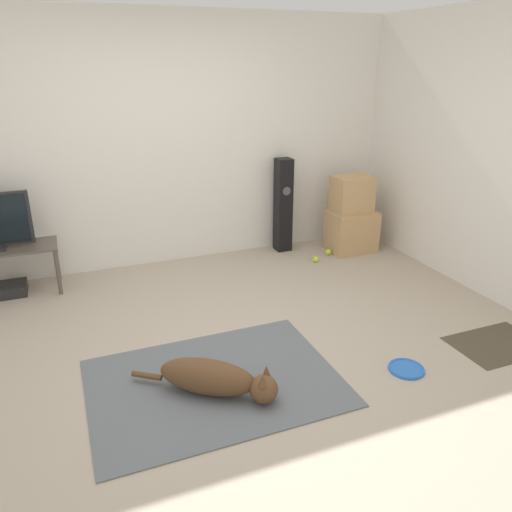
{
  "coord_description": "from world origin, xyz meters",
  "views": [
    {
      "loc": [
        -1.0,
        -3.06,
        2.07
      ],
      "look_at": [
        0.53,
        0.76,
        0.45
      ],
      "focal_mm": 35.0,
      "sensor_mm": 36.0,
      "label": 1
    }
  ],
  "objects_px": {
    "dog": "(216,379)",
    "cardboard_box_lower": "(351,231)",
    "tennis_ball_near_speaker": "(328,252)",
    "game_console": "(11,289)",
    "frisbee": "(406,369)",
    "cardboard_box_upper": "(352,194)",
    "tennis_ball_by_boxes": "(316,259)",
    "floor_speaker": "(283,205)"
  },
  "relations": [
    {
      "from": "dog",
      "to": "frisbee",
      "type": "relative_size",
      "value": 3.35
    },
    {
      "from": "dog",
      "to": "game_console",
      "type": "bearing_deg",
      "value": 121.35
    },
    {
      "from": "dog",
      "to": "tennis_ball_near_speaker",
      "type": "height_order",
      "value": "dog"
    },
    {
      "from": "frisbee",
      "to": "tennis_ball_near_speaker",
      "type": "height_order",
      "value": "tennis_ball_near_speaker"
    },
    {
      "from": "cardboard_box_lower",
      "to": "tennis_ball_by_boxes",
      "type": "height_order",
      "value": "cardboard_box_lower"
    },
    {
      "from": "tennis_ball_near_speaker",
      "to": "game_console",
      "type": "distance_m",
      "value": 3.31
    },
    {
      "from": "dog",
      "to": "cardboard_box_lower",
      "type": "bearing_deg",
      "value": 41.51
    },
    {
      "from": "cardboard_box_lower",
      "to": "tennis_ball_by_boxes",
      "type": "relative_size",
      "value": 7.91
    },
    {
      "from": "frisbee",
      "to": "game_console",
      "type": "distance_m",
      "value": 3.63
    },
    {
      "from": "tennis_ball_near_speaker",
      "to": "floor_speaker",
      "type": "bearing_deg",
      "value": 139.25
    },
    {
      "from": "dog",
      "to": "game_console",
      "type": "xyz_separation_m",
      "value": [
        -1.34,
        2.2,
        -0.08
      ]
    },
    {
      "from": "floor_speaker",
      "to": "game_console",
      "type": "xyz_separation_m",
      "value": [
        -2.89,
        -0.13,
        -0.48
      ]
    },
    {
      "from": "cardboard_box_upper",
      "to": "game_console",
      "type": "relative_size",
      "value": 1.5
    },
    {
      "from": "frisbee",
      "to": "game_console",
      "type": "bearing_deg",
      "value": 137.87
    },
    {
      "from": "frisbee",
      "to": "tennis_ball_by_boxes",
      "type": "bearing_deg",
      "value": 79.73
    },
    {
      "from": "frisbee",
      "to": "cardboard_box_lower",
      "type": "relative_size",
      "value": 0.49
    },
    {
      "from": "tennis_ball_near_speaker",
      "to": "game_console",
      "type": "relative_size",
      "value": 0.23
    },
    {
      "from": "cardboard_box_lower",
      "to": "cardboard_box_upper",
      "type": "bearing_deg",
      "value": 138.36
    },
    {
      "from": "floor_speaker",
      "to": "tennis_ball_by_boxes",
      "type": "relative_size",
      "value": 16.16
    },
    {
      "from": "cardboard_box_upper",
      "to": "game_console",
      "type": "height_order",
      "value": "cardboard_box_upper"
    },
    {
      "from": "dog",
      "to": "cardboard_box_upper",
      "type": "relative_size",
      "value": 2.01
    },
    {
      "from": "dog",
      "to": "game_console",
      "type": "height_order",
      "value": "dog"
    },
    {
      "from": "cardboard_box_lower",
      "to": "tennis_ball_near_speaker",
      "type": "distance_m",
      "value": 0.37
    },
    {
      "from": "dog",
      "to": "tennis_ball_by_boxes",
      "type": "xyz_separation_m",
      "value": [
        1.72,
        1.83,
        -0.1
      ]
    },
    {
      "from": "floor_speaker",
      "to": "tennis_ball_near_speaker",
      "type": "bearing_deg",
      "value": -40.75
    },
    {
      "from": "frisbee",
      "to": "cardboard_box_lower",
      "type": "distance_m",
      "value": 2.44
    },
    {
      "from": "floor_speaker",
      "to": "tennis_ball_by_boxes",
      "type": "bearing_deg",
      "value": -70.85
    },
    {
      "from": "cardboard_box_lower",
      "to": "game_console",
      "type": "height_order",
      "value": "cardboard_box_lower"
    },
    {
      "from": "frisbee",
      "to": "cardboard_box_upper",
      "type": "distance_m",
      "value": 2.53
    },
    {
      "from": "cardboard_box_lower",
      "to": "dog",
      "type": "bearing_deg",
      "value": -138.49
    },
    {
      "from": "tennis_ball_near_speaker",
      "to": "tennis_ball_by_boxes",
      "type": "bearing_deg",
      "value": -149.15
    },
    {
      "from": "cardboard_box_lower",
      "to": "tennis_ball_by_boxes",
      "type": "distance_m",
      "value": 0.61
    },
    {
      "from": "cardboard_box_lower",
      "to": "floor_speaker",
      "type": "height_order",
      "value": "floor_speaker"
    },
    {
      "from": "frisbee",
      "to": "cardboard_box_upper",
      "type": "height_order",
      "value": "cardboard_box_upper"
    },
    {
      "from": "dog",
      "to": "floor_speaker",
      "type": "distance_m",
      "value": 2.83
    },
    {
      "from": "dog",
      "to": "tennis_ball_near_speaker",
      "type": "bearing_deg",
      "value": 45.17
    },
    {
      "from": "dog",
      "to": "floor_speaker",
      "type": "xyz_separation_m",
      "value": [
        1.55,
        2.33,
        0.4
      ]
    },
    {
      "from": "tennis_ball_by_boxes",
      "to": "tennis_ball_near_speaker",
      "type": "xyz_separation_m",
      "value": [
        0.24,
        0.14,
        0.0
      ]
    },
    {
      "from": "cardboard_box_upper",
      "to": "tennis_ball_by_boxes",
      "type": "xyz_separation_m",
      "value": [
        -0.53,
        -0.2,
        -0.64
      ]
    },
    {
      "from": "floor_speaker",
      "to": "tennis_ball_near_speaker",
      "type": "xyz_separation_m",
      "value": [
        0.41,
        -0.36,
        -0.5
      ]
    },
    {
      "from": "tennis_ball_near_speaker",
      "to": "dog",
      "type": "bearing_deg",
      "value": -134.83
    },
    {
      "from": "cardboard_box_upper",
      "to": "tennis_ball_near_speaker",
      "type": "xyz_separation_m",
      "value": [
        -0.29,
        -0.05,
        -0.64
      ]
    }
  ]
}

